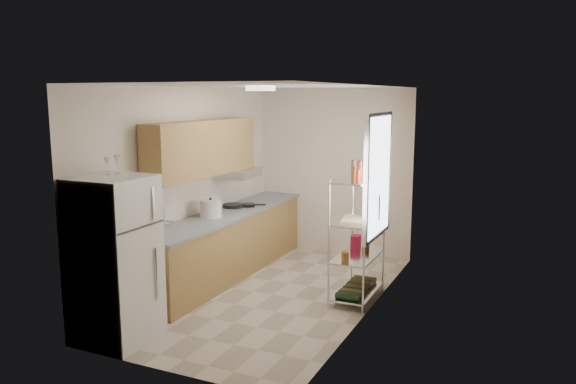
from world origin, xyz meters
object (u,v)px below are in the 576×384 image
at_px(refrigerator, 115,260).
at_px(frying_pan_large, 233,206).
at_px(rice_cooker, 211,209).
at_px(cutting_board, 356,220).
at_px(espresso_machine, 372,205).

height_order(refrigerator, frying_pan_large, refrigerator).
height_order(rice_cooker, cutting_board, rice_cooker).
relative_size(frying_pan_large, cutting_board, 0.70).
bearing_deg(refrigerator, espresso_machine, 48.75).
bearing_deg(espresso_machine, cutting_board, -136.49).
bearing_deg(frying_pan_large, refrigerator, -98.92).
relative_size(cutting_board, espresso_machine, 1.34).
distance_m(refrigerator, frying_pan_large, 2.63).
xyz_separation_m(frying_pan_large, cutting_board, (2.03, -0.56, 0.10)).
height_order(rice_cooker, espresso_machine, espresso_machine).
height_order(frying_pan_large, cutting_board, cutting_board).
height_order(cutting_board, espresso_machine, espresso_machine).
xyz_separation_m(frying_pan_large, espresso_machine, (2.16, -0.34, 0.24)).
bearing_deg(refrigerator, cutting_board, 47.59).
relative_size(frying_pan_large, espresso_machine, 0.93).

